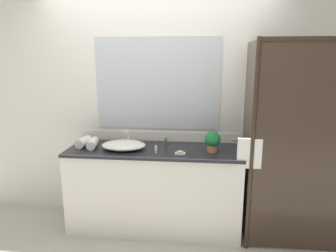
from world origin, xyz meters
The scene contains 12 objects.
ground_plane centered at (0.00, 0.00, 0.00)m, with size 8.00×8.00×0.00m, color #B7B2A8.
wall_back_with_mirror centered at (0.00, 0.34, 1.31)m, with size 4.40×0.06×2.60m.
vanity_cabinet centered at (0.00, 0.01, 0.45)m, with size 1.80×0.58×0.90m.
shower_enclosure centered at (1.28, -0.19, 1.03)m, with size 1.20×0.59×2.00m.
sink_basin centered at (-0.31, -0.02, 0.94)m, with size 0.46×0.35×0.08m, color white.
faucet centered at (-0.31, 0.17, 0.96)m, with size 0.17×0.16×0.16m.
potted_plant centered at (0.60, -0.02, 1.02)m, with size 0.16×0.16×0.21m.
soap_dish centered at (0.28, -0.14, 0.91)m, with size 0.10×0.07×0.04m.
amenity_bottle_lotion centered at (0.04, -0.14, 0.94)m, with size 0.03×0.03×0.08m.
amenity_bottle_conditioner centered at (0.11, 0.17, 0.94)m, with size 0.03×0.03×0.09m.
rolled_towel_near_edge centered at (-0.76, 0.02, 0.95)m, with size 0.10×0.10×0.20m, color white.
rolled_towel_middle centered at (-0.65, -0.01, 0.95)m, with size 0.09×0.09×0.23m, color white.
Camera 1 is at (0.46, -2.92, 1.81)m, focal length 31.65 mm.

